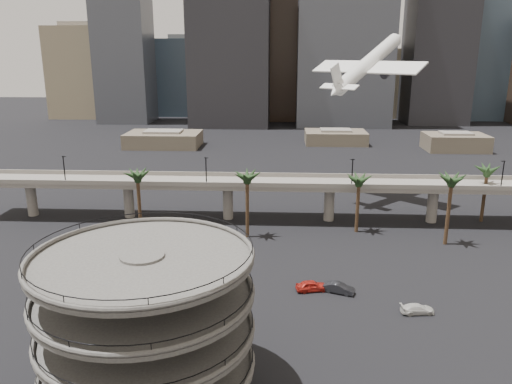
# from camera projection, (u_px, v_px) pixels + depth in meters

# --- Properties ---
(ground) EXTENTS (700.00, 700.00, 0.00)m
(ground) POSITION_uv_depth(u_px,v_px,m) (274.00, 376.00, 56.50)
(ground) COLOR black
(ground) RESTS_ON ground
(parking_ramp) EXTENTS (22.20, 22.20, 17.35)m
(parking_ramp) POSITION_uv_depth(u_px,v_px,m) (146.00, 313.00, 50.64)
(parking_ramp) COLOR #474442
(parking_ramp) RESTS_ON ground
(overpass) EXTENTS (130.00, 9.30, 14.70)m
(overpass) POSITION_uv_depth(u_px,v_px,m) (279.00, 187.00, 107.37)
(overpass) COLOR gray
(overpass) RESTS_ON ground
(palm_trees) EXTENTS (76.40, 18.40, 14.00)m
(palm_trees) POSITION_uv_depth(u_px,v_px,m) (337.00, 179.00, 98.20)
(palm_trees) COLOR #4C3520
(palm_trees) RESTS_ON ground
(low_buildings) EXTENTS (135.00, 27.50, 6.80)m
(low_buildings) POSITION_uv_depth(u_px,v_px,m) (298.00, 139.00, 192.15)
(low_buildings) COLOR brown
(low_buildings) RESTS_ON ground
(skyline) EXTENTS (269.00, 86.00, 108.31)m
(skyline) POSITION_uv_depth(u_px,v_px,m) (312.00, 43.00, 253.68)
(skyline) COLOR gray
(skyline) RESTS_ON ground
(airborne_jet) EXTENTS (24.64, 25.09, 16.21)m
(airborne_jet) POSITION_uv_depth(u_px,v_px,m) (368.00, 64.00, 117.19)
(airborne_jet) COLOR white
(airborne_jet) RESTS_ON ground
(car_a) EXTENTS (5.19, 2.93, 1.67)m
(car_a) POSITION_uv_depth(u_px,v_px,m) (312.00, 286.00, 76.44)
(car_a) COLOR red
(car_a) RESTS_ON ground
(car_b) EXTENTS (5.04, 3.18, 1.57)m
(car_b) POSITION_uv_depth(u_px,v_px,m) (339.00, 288.00, 75.82)
(car_b) COLOR #222328
(car_b) RESTS_ON ground
(car_c) EXTENTS (4.89, 2.45, 1.36)m
(car_c) POSITION_uv_depth(u_px,v_px,m) (417.00, 309.00, 69.87)
(car_c) COLOR silver
(car_c) RESTS_ON ground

